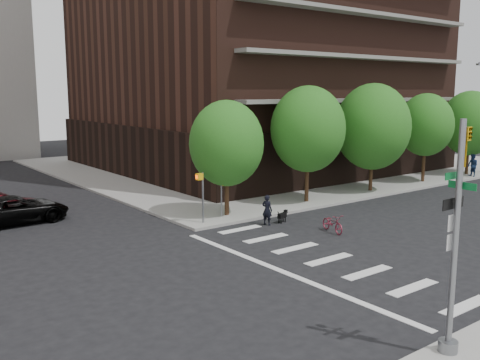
{
  "coord_description": "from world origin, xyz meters",
  "views": [
    {
      "loc": [
        -12.58,
        -14.52,
        6.81
      ],
      "look_at": [
        3.0,
        6.0,
        2.5
      ],
      "focal_mm": 40.0,
      "sensor_mm": 36.0,
      "label": 1
    }
  ],
  "objects_px": {
    "scooter": "(333,223)",
    "dog_walker": "(267,210)",
    "pedestrian_far": "(473,165)",
    "parked_car_black": "(16,210)",
    "traffic_signal": "(455,256)"
  },
  "relations": [
    {
      "from": "scooter",
      "to": "dog_walker",
      "type": "relative_size",
      "value": 1.1
    },
    {
      "from": "scooter",
      "to": "pedestrian_far",
      "type": "bearing_deg",
      "value": 27.26
    },
    {
      "from": "parked_car_black",
      "to": "scooter",
      "type": "relative_size",
      "value": 3.06
    },
    {
      "from": "traffic_signal",
      "to": "parked_car_black",
      "type": "distance_m",
      "value": 22.18
    },
    {
      "from": "parked_car_black",
      "to": "dog_walker",
      "type": "relative_size",
      "value": 3.36
    },
    {
      "from": "traffic_signal",
      "to": "dog_walker",
      "type": "height_order",
      "value": "traffic_signal"
    },
    {
      "from": "pedestrian_far",
      "to": "parked_car_black",
      "type": "bearing_deg",
      "value": -79.99
    },
    {
      "from": "traffic_signal",
      "to": "dog_walker",
      "type": "relative_size",
      "value": 3.82
    },
    {
      "from": "parked_car_black",
      "to": "dog_walker",
      "type": "height_order",
      "value": "dog_walker"
    },
    {
      "from": "scooter",
      "to": "traffic_signal",
      "type": "bearing_deg",
      "value": -108.35
    },
    {
      "from": "traffic_signal",
      "to": "parked_car_black",
      "type": "height_order",
      "value": "traffic_signal"
    },
    {
      "from": "traffic_signal",
      "to": "dog_walker",
      "type": "distance_m",
      "value": 14.5
    },
    {
      "from": "parked_car_black",
      "to": "scooter",
      "type": "distance_m",
      "value": 16.22
    },
    {
      "from": "parked_car_black",
      "to": "pedestrian_far",
      "type": "distance_m",
      "value": 33.23
    },
    {
      "from": "dog_walker",
      "to": "scooter",
      "type": "bearing_deg",
      "value": -171.23
    }
  ]
}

